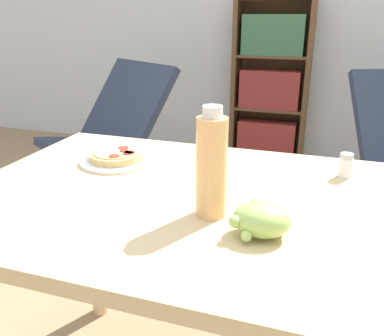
# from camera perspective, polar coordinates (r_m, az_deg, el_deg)

# --- Properties ---
(dining_table) EXTENTS (1.22, 0.79, 0.76)m
(dining_table) POSITION_cam_1_polar(r_m,az_deg,el_deg) (1.04, 1.65, -9.37)
(dining_table) COLOR #D1B27F
(dining_table) RESTS_ON ground_plane
(pizza_on_plate) EXTENTS (0.22, 0.22, 0.04)m
(pizza_on_plate) POSITION_cam_1_polar(r_m,az_deg,el_deg) (1.23, -10.56, 1.47)
(pizza_on_plate) COLOR white
(pizza_on_plate) RESTS_ON dining_table
(grape_bunch) EXTENTS (0.12, 0.11, 0.07)m
(grape_bunch) POSITION_cam_1_polar(r_m,az_deg,el_deg) (0.82, 9.72, -7.14)
(grape_bunch) COLOR #A8CC66
(grape_bunch) RESTS_ON dining_table
(drink_bottle) EXTENTS (0.07, 0.07, 0.24)m
(drink_bottle) POSITION_cam_1_polar(r_m,az_deg,el_deg) (0.86, 2.76, 0.30)
(drink_bottle) COLOR #EFB270
(drink_bottle) RESTS_ON dining_table
(salt_shaker) EXTENTS (0.04, 0.04, 0.07)m
(salt_shaker) POSITION_cam_1_polar(r_m,az_deg,el_deg) (1.17, 20.74, 0.33)
(salt_shaker) COLOR white
(salt_shaker) RESTS_ON dining_table
(lounge_chair_near) EXTENTS (0.92, 0.99, 0.88)m
(lounge_chair_near) POSITION_cam_1_polar(r_m,az_deg,el_deg) (2.75, -11.82, 1.47)
(lounge_chair_near) COLOR black
(lounge_chair_near) RESTS_ON ground_plane
(bookshelf) EXTENTS (0.61, 0.25, 1.30)m
(bookshelf) POSITION_cam_1_polar(r_m,az_deg,el_deg) (3.44, 10.93, 11.15)
(bookshelf) COLOR brown
(bookshelf) RESTS_ON ground_plane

